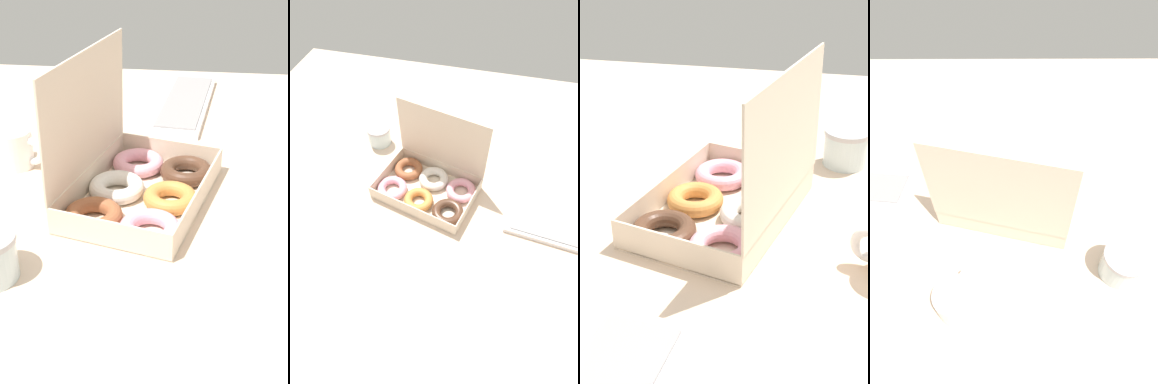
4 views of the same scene
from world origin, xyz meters
TOP-DOWN VIEW (x-y plane):
  - ground_plane at (0.00, 0.00)cm, footprint 180.00×180.00cm
  - donut_box at (5.25, 1.33)cm, footprint 40.08×31.74cm
  - glass_jar at (-21.90, 22.18)cm, footprint 9.92×9.92cm

SIDE VIEW (x-z plane):
  - ground_plane at x=0.00cm, z-range -2.00..0.00cm
  - donut_box at x=5.25cm, z-range -11.32..18.20cm
  - glass_jar at x=-21.90cm, z-range 0.04..8.17cm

